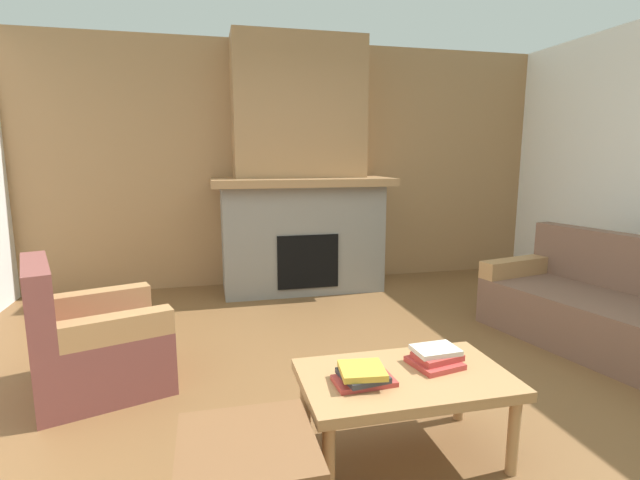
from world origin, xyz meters
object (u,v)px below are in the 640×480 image
Objects in this scene: armchair at (92,344)px; fireplace at (300,184)px; coffee_table at (405,385)px; couch at (611,312)px.

fireplace is at bearing 48.95° from armchair.
armchair is 0.96× the size of coffee_table.
fireplace is 3.21m from coffee_table.
fireplace reaches higher than armchair.
fireplace reaches higher than coffee_table.
couch is 3.72m from armchair.
fireplace is 3.10m from couch.
armchair reaches higher than coffee_table.
fireplace is at bearing 88.12° from coffee_table.
armchair is (-1.74, -2.00, -0.87)m from fireplace.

